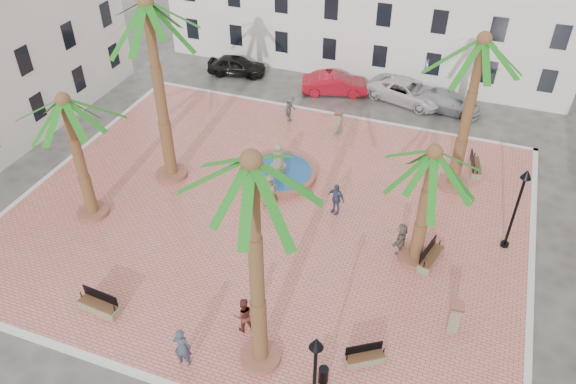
% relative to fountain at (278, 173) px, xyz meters
% --- Properties ---
extents(ground, '(120.00, 120.00, 0.00)m').
position_rel_fountain_xyz_m(ground, '(0.66, -2.90, -0.45)').
color(ground, '#56544F').
rests_on(ground, ground).
extents(plaza, '(26.00, 22.00, 0.15)m').
position_rel_fountain_xyz_m(plaza, '(0.66, -2.90, -0.38)').
color(plaza, '#D77264').
rests_on(plaza, ground).
extents(kerb_n, '(26.30, 0.30, 0.16)m').
position_rel_fountain_xyz_m(kerb_n, '(0.66, 8.10, -0.37)').
color(kerb_n, silver).
rests_on(kerb_n, ground).
extents(kerb_s, '(26.30, 0.30, 0.16)m').
position_rel_fountain_xyz_m(kerb_s, '(0.66, -13.90, -0.37)').
color(kerb_s, silver).
rests_on(kerb_s, ground).
extents(kerb_e, '(0.30, 22.30, 0.16)m').
position_rel_fountain_xyz_m(kerb_e, '(13.66, -2.90, -0.37)').
color(kerb_e, silver).
rests_on(kerb_e, ground).
extents(kerb_w, '(0.30, 22.30, 0.16)m').
position_rel_fountain_xyz_m(kerb_w, '(-12.34, -2.90, -0.37)').
color(kerb_w, silver).
rests_on(kerb_w, ground).
extents(building_north, '(30.40, 7.40, 9.50)m').
position_rel_fountain_xyz_m(building_north, '(0.66, 17.10, 4.31)').
color(building_north, white).
rests_on(building_north, ground).
extents(fountain, '(4.29, 4.29, 2.22)m').
position_rel_fountain_xyz_m(fountain, '(0.00, 0.00, 0.00)').
color(fountain, '#A35C47').
rests_on(fountain, plaza).
extents(palm_nw, '(5.72, 5.72, 10.27)m').
position_rel_fountain_xyz_m(palm_nw, '(-5.73, -1.94, 8.56)').
color(palm_nw, '#A35C47').
rests_on(palm_nw, plaza).
extents(palm_sw, '(5.18, 5.18, 6.99)m').
position_rel_fountain_xyz_m(palm_sw, '(-7.87, -6.37, 5.50)').
color(palm_sw, '#A35C47').
rests_on(palm_sw, plaza).
extents(palm_s, '(5.21, 5.21, 9.79)m').
position_rel_fountain_xyz_m(palm_s, '(3.75, -11.64, 8.18)').
color(palm_s, '#A35C47').
rests_on(palm_s, plaza).
extents(palm_e, '(5.18, 5.18, 6.39)m').
position_rel_fountain_xyz_m(palm_e, '(8.44, -3.93, 4.93)').
color(palm_e, '#A35C47').
rests_on(palm_e, plaza).
extents(palm_ne, '(5.36, 5.36, 8.85)m').
position_rel_fountain_xyz_m(palm_ne, '(9.35, 2.64, 7.26)').
color(palm_ne, '#A35C47').
rests_on(palm_ne, plaza).
extents(bench_s, '(1.91, 0.72, 0.99)m').
position_rel_fountain_xyz_m(bench_s, '(-3.65, -11.76, -0.02)').
color(bench_s, '#7F7A5B').
rests_on(bench_s, plaza).
extents(bench_se, '(1.61, 1.28, 0.84)m').
position_rel_fountain_xyz_m(bench_se, '(7.62, -10.37, -0.06)').
color(bench_se, '#7F7A5B').
rests_on(bench_se, plaza).
extents(bench_e, '(1.04, 1.98, 1.00)m').
position_rel_fountain_xyz_m(bench_e, '(9.16, -3.92, -0.02)').
color(bench_e, '#7F7A5B').
rests_on(bench_e, plaza).
extents(bench_ne, '(0.89, 1.92, 0.97)m').
position_rel_fountain_xyz_m(bench_ne, '(10.35, 4.45, -0.03)').
color(bench_ne, '#7F7A5B').
rests_on(bench_ne, plaza).
extents(lamppost_s, '(0.48, 0.48, 4.45)m').
position_rel_fountain_xyz_m(lamppost_s, '(6.46, -13.30, 2.72)').
color(lamppost_s, black).
rests_on(lamppost_s, plaza).
extents(lamppost_e, '(0.49, 0.49, 4.50)m').
position_rel_fountain_xyz_m(lamppost_e, '(12.37, -1.48, 2.75)').
color(lamppost_e, black).
rests_on(lamppost_e, plaza).
extents(bollard_n, '(0.52, 0.52, 1.44)m').
position_rel_fountain_xyz_m(bollard_n, '(1.80, 5.85, 0.44)').
color(bollard_n, '#7F7A5B').
rests_on(bollard_n, plaza).
extents(bollard_e, '(0.60, 0.60, 1.51)m').
position_rel_fountain_xyz_m(bollard_e, '(10.62, -7.58, 0.48)').
color(bollard_e, '#7F7A5B').
rests_on(bollard_e, plaza).
extents(litter_bin, '(0.39, 0.39, 0.75)m').
position_rel_fountain_xyz_m(litter_bin, '(6.36, -11.75, 0.08)').
color(litter_bin, black).
rests_on(litter_bin, plaza).
extents(cyclist_a, '(0.77, 0.57, 1.94)m').
position_rel_fountain_xyz_m(cyclist_a, '(1.04, -12.85, 0.67)').
color(cyclist_a, '#373F4F').
rests_on(cyclist_a, plaza).
extents(cyclist_b, '(1.05, 0.99, 1.71)m').
position_rel_fountain_xyz_m(cyclist_b, '(2.55, -10.51, 0.55)').
color(cyclist_b, '#5B2620').
rests_on(cyclist_b, plaza).
extents(pedestrian_fountain_a, '(1.12, 1.04, 1.93)m').
position_rel_fountain_xyz_m(pedestrian_fountain_a, '(0.52, -2.59, 0.66)').
color(pedestrian_fountain_a, '#78694E').
rests_on(pedestrian_fountain_a, plaza).
extents(pedestrian_fountain_b, '(1.14, 0.77, 1.79)m').
position_rel_fountain_xyz_m(pedestrian_fountain_b, '(3.91, -1.88, 0.59)').
color(pedestrian_fountain_b, '#394962').
rests_on(pedestrian_fountain_b, plaza).
extents(pedestrian_north, '(0.83, 1.25, 1.80)m').
position_rel_fountain_xyz_m(pedestrian_north, '(-1.55, 6.13, 0.60)').
color(pedestrian_north, '#45464A').
rests_on(pedestrian_north, plaza).
extents(pedestrian_east, '(0.63, 1.57, 1.65)m').
position_rel_fountain_xyz_m(pedestrian_east, '(7.65, -3.65, 0.53)').
color(pedestrian_east, '#6D6057').
rests_on(pedestrian_east, plaza).
extents(car_black, '(4.60, 2.54, 1.48)m').
position_rel_fountain_xyz_m(car_black, '(-7.80, 11.53, 0.29)').
color(car_black, black).
rests_on(car_black, ground).
extents(car_red, '(4.88, 2.89, 1.52)m').
position_rel_fountain_xyz_m(car_red, '(-0.01, 11.13, 0.31)').
color(car_red, '#A1101E').
rests_on(car_red, ground).
extents(car_silver, '(4.71, 2.23, 1.33)m').
position_rel_fountain_xyz_m(car_silver, '(7.82, 11.33, 0.21)').
color(car_silver, '#A4A5AD').
rests_on(car_silver, ground).
extents(car_white, '(5.91, 3.89, 1.51)m').
position_rel_fountain_xyz_m(car_white, '(5.00, 11.74, 0.30)').
color(car_white, silver).
rests_on(car_white, ground).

